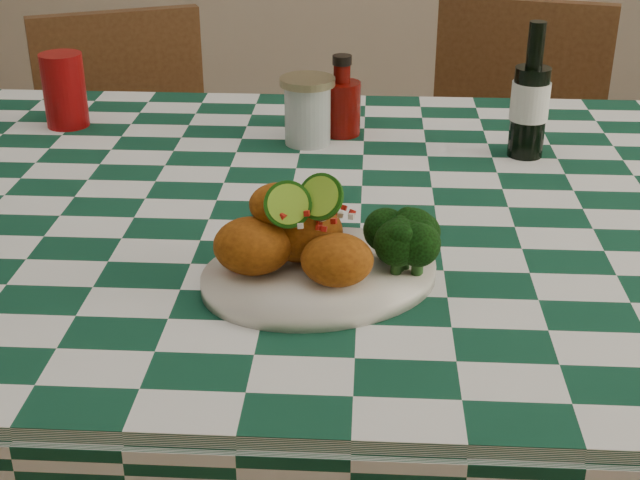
# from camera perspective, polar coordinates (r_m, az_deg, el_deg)

# --- Properties ---
(dining_table) EXTENTS (1.66, 1.06, 0.79)m
(dining_table) POSITION_cam_1_polar(r_m,az_deg,el_deg) (1.46, -1.78, -11.83)
(dining_table) COLOR #0F3E2A
(dining_table) RESTS_ON ground
(plate) EXTENTS (0.34, 0.31, 0.02)m
(plate) POSITION_cam_1_polar(r_m,az_deg,el_deg) (1.04, -0.00, -2.28)
(plate) COLOR silver
(plate) RESTS_ON dining_table
(fried_chicken_pile) EXTENTS (0.17, 0.13, 0.11)m
(fried_chicken_pile) POSITION_cam_1_polar(r_m,az_deg,el_deg) (1.01, -0.75, 0.93)
(fried_chicken_pile) COLOR #A0500F
(fried_chicken_pile) RESTS_ON plate
(broccoli_side) EXTENTS (0.09, 0.09, 0.06)m
(broccoli_side) POSITION_cam_1_polar(r_m,az_deg,el_deg) (1.03, 5.43, -0.09)
(broccoli_side) COLOR black
(broccoli_side) RESTS_ON plate
(red_tumbler) EXTENTS (0.09, 0.09, 0.13)m
(red_tumbler) POSITION_cam_1_polar(r_m,az_deg,el_deg) (1.61, -16.04, 9.20)
(red_tumbler) COLOR maroon
(red_tumbler) RESTS_ON dining_table
(ketchup_bottle) EXTENTS (0.08, 0.08, 0.14)m
(ketchup_bottle) POSITION_cam_1_polar(r_m,az_deg,el_deg) (1.51, 1.40, 9.24)
(ketchup_bottle) COLOR #5C0804
(ketchup_bottle) RESTS_ON dining_table
(mason_jar) EXTENTS (0.10, 0.10, 0.11)m
(mason_jar) POSITION_cam_1_polar(r_m,az_deg,el_deg) (1.47, -0.80, 8.27)
(mason_jar) COLOR #B2BCBA
(mason_jar) RESTS_ON dining_table
(beer_bottle) EXTENTS (0.07, 0.07, 0.21)m
(beer_bottle) POSITION_cam_1_polar(r_m,az_deg,el_deg) (1.43, 13.36, 9.29)
(beer_bottle) COLOR black
(beer_bottle) RESTS_ON dining_table
(wooden_chair_left) EXTENTS (0.53, 0.54, 0.86)m
(wooden_chair_left) POSITION_cam_1_polar(r_m,az_deg,el_deg) (2.13, -11.23, 1.74)
(wooden_chair_left) COLOR #472814
(wooden_chair_left) RESTS_ON ground
(wooden_chair_right) EXTENTS (0.50, 0.51, 0.89)m
(wooden_chair_right) POSITION_cam_1_polar(r_m,az_deg,el_deg) (2.12, 11.48, 1.99)
(wooden_chair_right) COLOR #472814
(wooden_chair_right) RESTS_ON ground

